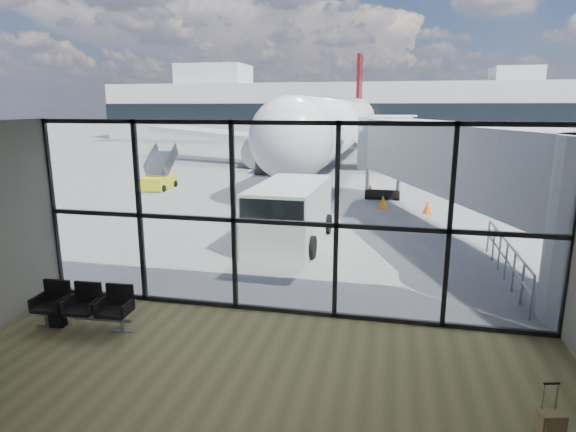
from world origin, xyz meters
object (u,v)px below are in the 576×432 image
at_px(backpack, 57,317).
at_px(service_van, 289,214).
at_px(seating_row, 85,303).
at_px(belt_loader, 268,164).
at_px(airliner, 339,126).
at_px(suitcase, 551,429).
at_px(mobile_stairs, 158,180).

distance_m(backpack, service_van, 8.45).
bearing_deg(seating_row, belt_loader, 92.81).
relative_size(airliner, service_van, 8.21).
xyz_separation_m(suitcase, service_van, (-5.86, 9.48, 0.82)).
bearing_deg(service_van, suitcase, -56.77).
distance_m(seating_row, airliner, 32.02).
xyz_separation_m(seating_row, belt_loader, (-2.52, 25.76, 0.05)).
relative_size(backpack, service_van, 0.10).
height_order(seating_row, suitcase, seating_row).
height_order(service_van, mobile_stairs, service_van).
bearing_deg(backpack, belt_loader, 87.40).
bearing_deg(belt_loader, service_van, -78.16).
xyz_separation_m(suitcase, airliner, (-6.88, 33.91, 2.94)).
bearing_deg(backpack, mobile_stairs, 103.54).
relative_size(seating_row, suitcase, 2.32).
height_order(backpack, service_van, service_van).
relative_size(service_van, belt_loader, 1.26).
xyz_separation_m(service_van, mobile_stairs, (-10.10, 9.87, -0.60)).
distance_m(backpack, suitcase, 9.68).
bearing_deg(airliner, backpack, -93.77).
bearing_deg(suitcase, airliner, 87.02).
relative_size(seating_row, airliner, 0.05).
relative_size(service_van, mobile_stairs, 1.64).
height_order(suitcase, airliner, airliner).
xyz_separation_m(suitcase, belt_loader, (-11.40, 27.82, 0.31)).
relative_size(suitcase, airliner, 0.02).
bearing_deg(service_van, belt_loader, 108.29).
bearing_deg(mobile_stairs, backpack, -73.44).
bearing_deg(suitcase, belt_loader, 97.82).
relative_size(airliner, belt_loader, 10.30).
xyz_separation_m(seating_row, service_van, (3.01, 7.42, 0.56)).
bearing_deg(suitcase, seating_row, 152.49).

